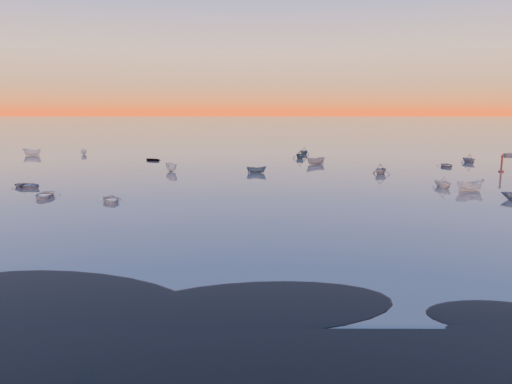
{
  "coord_description": "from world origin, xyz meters",
  "views": [
    {
      "loc": [
        0.46,
        -25.6,
        10.78
      ],
      "look_at": [
        0.16,
        28.0,
        1.26
      ],
      "focal_mm": 35.0,
      "sensor_mm": 36.0,
      "label": 1
    }
  ],
  "objects_px": {
    "boat_near_center": "(470,191)",
    "boat_near_right": "(442,187)",
    "boat_near_left": "(29,188)",
    "channel_marker": "(502,165)"
  },
  "relations": [
    {
      "from": "boat_near_right",
      "to": "channel_marker",
      "type": "height_order",
      "value": "channel_marker"
    },
    {
      "from": "boat_near_center",
      "to": "boat_near_right",
      "type": "xyz_separation_m",
      "value": [
        -2.48,
        2.69,
        0.0
      ]
    },
    {
      "from": "boat_near_center",
      "to": "boat_near_left",
      "type": "bearing_deg",
      "value": 68.91
    },
    {
      "from": "boat_near_left",
      "to": "boat_near_center",
      "type": "bearing_deg",
      "value": -63.07
    },
    {
      "from": "boat_near_left",
      "to": "boat_near_right",
      "type": "height_order",
      "value": "boat_near_right"
    },
    {
      "from": "boat_near_right",
      "to": "channel_marker",
      "type": "distance_m",
      "value": 21.05
    },
    {
      "from": "boat_near_center",
      "to": "channel_marker",
      "type": "relative_size",
      "value": 1.37
    },
    {
      "from": "boat_near_left",
      "to": "boat_near_center",
      "type": "relative_size",
      "value": 1.03
    },
    {
      "from": "boat_near_left",
      "to": "channel_marker",
      "type": "distance_m",
      "value": 70.56
    },
    {
      "from": "boat_near_center",
      "to": "boat_near_right",
      "type": "bearing_deg",
      "value": 23.45
    }
  ]
}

